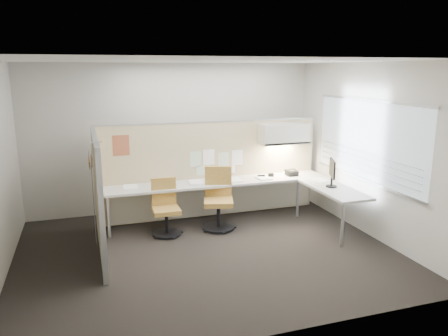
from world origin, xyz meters
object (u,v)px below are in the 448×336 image
object	(u,v)px
desk	(239,189)
chair_right	(218,201)
monitor	(332,171)
chair_left	(166,209)
phone	(291,173)

from	to	relation	value
desk	chair_right	size ratio (longest dim) A/B	3.86
desk	monitor	size ratio (longest dim) A/B	8.54
chair_right	monitor	distance (m)	1.99
chair_left	monitor	distance (m)	2.86
desk	phone	world-z (taller)	phone
desk	monitor	xyz separation A→B (m)	(1.37, -0.81, 0.40)
phone	monitor	bearing A→B (deg)	-76.81
chair_left	chair_right	xyz separation A→B (m)	(0.92, 0.00, 0.06)
desk	chair_left	bearing A→B (deg)	-171.37
chair_left	chair_right	world-z (taller)	chair_right
desk	chair_left	size ratio (longest dim) A/B	4.36
chair_right	phone	size ratio (longest dim) A/B	4.77
monitor	phone	bearing A→B (deg)	38.37
chair_left	monitor	world-z (taller)	monitor
desk	chair_right	world-z (taller)	chair_right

